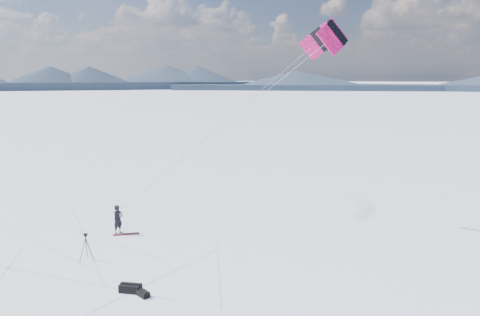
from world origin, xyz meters
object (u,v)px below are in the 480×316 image
at_px(gear_bag_a, 130,288).
at_px(tripod, 86,243).
at_px(snowboard, 126,234).
at_px(snowkiter, 119,233).
at_px(gear_bag_b, 143,293).

bearing_deg(gear_bag_a, tripod, 140.53).
bearing_deg(snowboard, tripod, -117.99).
bearing_deg(snowkiter, snowboard, -76.84).
xyz_separation_m(snowkiter, gear_bag_b, (5.99, -6.04, 0.13)).
bearing_deg(gear_bag_b, snowkiter, 157.69).
relative_size(snowboard, tripod, 1.07).
height_order(snowboard, tripod, tripod).
distance_m(snowboard, gear_bag_a, 7.63).
distance_m(tripod, gear_bag_a, 4.67).
xyz_separation_m(snowboard, gear_bag_b, (5.48, -6.07, 0.11)).
height_order(snowkiter, gear_bag_b, snowkiter).
relative_size(snowkiter, snowboard, 1.15).
distance_m(snowkiter, gear_bag_b, 8.51).
bearing_deg(snowboard, gear_bag_a, -88.17).
bearing_deg(gear_bag_a, gear_bag_b, -22.04).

